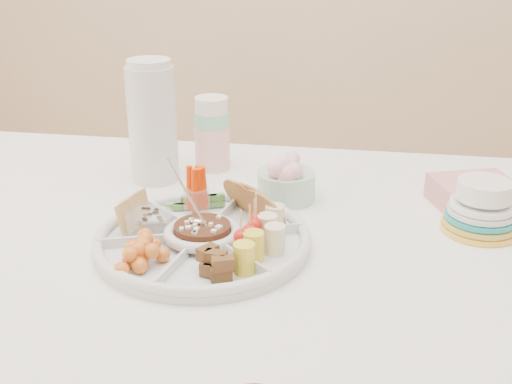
# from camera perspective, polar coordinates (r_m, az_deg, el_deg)

# --- Properties ---
(party_tray) EXTENTS (0.49, 0.49, 0.04)m
(party_tray) POSITION_cam_1_polar(r_m,az_deg,el_deg) (1.15, -4.76, -3.95)
(party_tray) COLOR white
(party_tray) RESTS_ON dining_table
(bean_dip) EXTENTS (0.13, 0.13, 0.04)m
(bean_dip) POSITION_cam_1_polar(r_m,az_deg,el_deg) (1.14, -4.78, -3.62)
(bean_dip) COLOR #411C13
(bean_dip) RESTS_ON party_tray
(tortillas) EXTENTS (0.13, 0.13, 0.06)m
(tortillas) POSITION_cam_1_polar(r_m,az_deg,el_deg) (1.21, 0.20, -1.26)
(tortillas) COLOR #B16638
(tortillas) RESTS_ON party_tray
(carrot_cucumber) EXTENTS (0.13, 0.13, 0.09)m
(carrot_cucumber) POSITION_cam_1_polar(r_m,az_deg,el_deg) (1.25, -5.43, 0.40)
(carrot_cucumber) COLOR #F43A00
(carrot_cucumber) RESTS_ON party_tray
(pita_raisins) EXTENTS (0.16, 0.16, 0.07)m
(pita_raisins) POSITION_cam_1_polar(r_m,az_deg,el_deg) (1.19, -10.50, -2.03)
(pita_raisins) COLOR tan
(pita_raisins) RESTS_ON party_tray
(cherries) EXTENTS (0.15, 0.15, 0.05)m
(cherries) POSITION_cam_1_polar(r_m,az_deg,el_deg) (1.08, -10.40, -5.27)
(cherries) COLOR orange
(cherries) RESTS_ON party_tray
(granola_chunks) EXTENTS (0.12, 0.12, 0.04)m
(granola_chunks) POSITION_cam_1_polar(r_m,az_deg,el_deg) (1.03, -4.05, -6.50)
(granola_chunks) COLOR brown
(granola_chunks) RESTS_ON party_tray
(banana_tomato) EXTENTS (0.15, 0.15, 0.09)m
(banana_tomato) POSITION_cam_1_polar(r_m,az_deg,el_deg) (1.09, 1.43, -3.29)
(banana_tomato) COLOR #EFC65E
(banana_tomato) RESTS_ON party_tray
(cup_stack) EXTENTS (0.10, 0.10, 0.23)m
(cup_stack) POSITION_cam_1_polar(r_m,az_deg,el_deg) (1.49, -3.95, 6.23)
(cup_stack) COLOR silver
(cup_stack) RESTS_ON dining_table
(thermos) EXTENTS (0.13, 0.13, 0.28)m
(thermos) POSITION_cam_1_polar(r_m,az_deg,el_deg) (1.43, -9.20, 6.31)
(thermos) COLOR silver
(thermos) RESTS_ON dining_table
(flower_bowl) EXTENTS (0.13, 0.13, 0.09)m
(flower_bowl) POSITION_cam_1_polar(r_m,az_deg,el_deg) (1.34, 2.70, 1.18)
(flower_bowl) COLOR #AAD4BB
(flower_bowl) RESTS_ON dining_table
(napkin_stack) EXTENTS (0.20, 0.18, 0.05)m
(napkin_stack) POSITION_cam_1_polar(r_m,az_deg,el_deg) (1.38, 18.92, -0.16)
(napkin_stack) COLOR pink
(napkin_stack) RESTS_ON dining_table
(plate_stack) EXTENTS (0.16, 0.16, 0.09)m
(plate_stack) POSITION_cam_1_polar(r_m,az_deg,el_deg) (1.27, 19.42, -1.43)
(plate_stack) COLOR gold
(plate_stack) RESTS_ON dining_table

